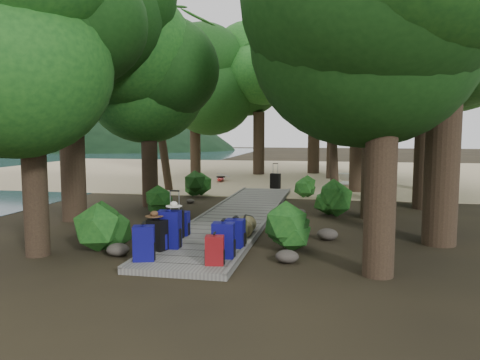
% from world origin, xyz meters
% --- Properties ---
extents(ground, '(120.00, 120.00, 0.00)m').
position_xyz_m(ground, '(0.00, 0.00, 0.00)').
color(ground, '#2C2416').
rests_on(ground, ground).
extents(sand_beach, '(40.00, 22.00, 0.02)m').
position_xyz_m(sand_beach, '(0.00, 16.00, 0.01)').
color(sand_beach, tan).
rests_on(sand_beach, ground).
extents(distant_hill, '(32.00, 16.00, 12.00)m').
position_xyz_m(distant_hill, '(-40.00, 48.00, 0.00)').
color(distant_hill, black).
rests_on(distant_hill, ground).
extents(boardwalk, '(2.00, 12.00, 0.12)m').
position_xyz_m(boardwalk, '(0.00, 1.00, 0.06)').
color(boardwalk, slate).
rests_on(boardwalk, ground).
extents(backpack_left_a, '(0.46, 0.38, 0.74)m').
position_xyz_m(backpack_left_a, '(-0.74, -4.44, 0.49)').
color(backpack_left_a, '#0D0972').
rests_on(backpack_left_a, boardwalk).
extents(backpack_left_b, '(0.45, 0.38, 0.70)m').
position_xyz_m(backpack_left_b, '(-0.78, -3.63, 0.47)').
color(backpack_left_b, black).
rests_on(backpack_left_b, boardwalk).
extents(backpack_left_c, '(0.48, 0.36, 0.87)m').
position_xyz_m(backpack_left_c, '(-0.60, -3.41, 0.55)').
color(backpack_left_c, '#0D0972').
rests_on(backpack_left_c, boardwalk).
extents(backpack_left_d, '(0.41, 0.30, 0.62)m').
position_xyz_m(backpack_left_d, '(-0.76, -2.22, 0.43)').
color(backpack_left_d, '#0D0972').
rests_on(backpack_left_d, boardwalk).
extents(backpack_right_a, '(0.36, 0.28, 0.60)m').
position_xyz_m(backpack_right_a, '(0.64, -4.45, 0.42)').
color(backpack_right_a, maroon).
rests_on(backpack_right_a, boardwalk).
extents(backpack_right_b, '(0.44, 0.32, 0.76)m').
position_xyz_m(backpack_right_b, '(0.69, -3.94, 0.50)').
color(backpack_right_b, '#0D0972').
rests_on(backpack_right_b, boardwalk).
extents(backpack_right_c, '(0.40, 0.29, 0.66)m').
position_xyz_m(backpack_right_c, '(0.74, -3.11, 0.45)').
color(backpack_right_c, '#0D0972').
rests_on(backpack_right_c, boardwalk).
extents(backpack_right_d, '(0.42, 0.33, 0.59)m').
position_xyz_m(backpack_right_d, '(0.72, -2.91, 0.42)').
color(backpack_right_d, '#3A431C').
rests_on(backpack_right_d, boardwalk).
extents(duffel_right_khaki, '(0.48, 0.66, 0.41)m').
position_xyz_m(duffel_right_khaki, '(0.73, -1.93, 0.32)').
color(duffel_right_khaki, brown).
rests_on(duffel_right_khaki, boardwalk).
extents(duffel_right_black, '(0.42, 0.64, 0.39)m').
position_xyz_m(duffel_right_black, '(0.69, -1.69, 0.31)').
color(duffel_right_black, black).
rests_on(duffel_right_black, boardwalk).
extents(suitcase_on_boardwalk, '(0.45, 0.31, 0.64)m').
position_xyz_m(suitcase_on_boardwalk, '(-0.79, -2.49, 0.44)').
color(suitcase_on_boardwalk, black).
rests_on(suitcase_on_boardwalk, boardwalk).
extents(lone_suitcase_on_sand, '(0.47, 0.35, 0.67)m').
position_xyz_m(lone_suitcase_on_sand, '(0.25, 7.90, 0.35)').
color(lone_suitcase_on_sand, black).
rests_on(lone_suitcase_on_sand, sand_beach).
extents(hat_brown, '(0.37, 0.37, 0.11)m').
position_xyz_m(hat_brown, '(-0.83, -3.64, 0.87)').
color(hat_brown, '#51351E').
rests_on(hat_brown, backpack_left_b).
extents(hat_white, '(0.34, 0.34, 0.11)m').
position_xyz_m(hat_white, '(-0.51, -3.34, 1.04)').
color(hat_white, silver).
rests_on(hat_white, backpack_left_c).
extents(kayak, '(1.09, 3.22, 0.32)m').
position_xyz_m(kayak, '(-2.85, 10.44, 0.18)').
color(kayak, '#B3130F').
rests_on(kayak, sand_beach).
extents(sun_lounger, '(1.10, 1.94, 0.60)m').
position_xyz_m(sun_lounger, '(3.33, 9.08, 0.32)').
color(sun_lounger, silver).
rests_on(sun_lounger, sand_beach).
extents(tree_right_a, '(4.72, 4.72, 7.87)m').
position_xyz_m(tree_right_a, '(3.55, -4.14, 3.93)').
color(tree_right_a, black).
rests_on(tree_right_a, ground).
extents(tree_right_b, '(5.95, 5.95, 10.62)m').
position_xyz_m(tree_right_b, '(5.11, -1.49, 5.31)').
color(tree_right_b, black).
rests_on(tree_right_b, ground).
extents(tree_right_c, '(5.24, 5.24, 9.07)m').
position_xyz_m(tree_right_c, '(3.87, 1.51, 4.53)').
color(tree_right_c, black).
rests_on(tree_right_c, ground).
extents(tree_right_d, '(6.64, 6.64, 12.18)m').
position_xyz_m(tree_right_d, '(5.77, 3.66, 6.09)').
color(tree_right_d, black).
rests_on(tree_right_d, ground).
extents(tree_right_e, '(5.33, 5.33, 9.59)m').
position_xyz_m(tree_right_e, '(3.75, 7.65, 4.80)').
color(tree_right_e, black).
rests_on(tree_right_e, ground).
extents(tree_right_f, '(6.17, 6.17, 11.02)m').
position_xyz_m(tree_right_f, '(6.81, 8.82, 5.51)').
color(tree_right_f, black).
rests_on(tree_right_f, ground).
extents(tree_left_a, '(4.23, 4.23, 7.04)m').
position_xyz_m(tree_left_a, '(-3.21, -4.10, 3.52)').
color(tree_left_a, black).
rests_on(tree_left_a, ground).
extents(tree_left_b, '(5.45, 5.45, 9.81)m').
position_xyz_m(tree_left_b, '(-4.53, -0.47, 4.90)').
color(tree_left_b, black).
rests_on(tree_left_b, ground).
extents(tree_left_c, '(4.44, 4.44, 7.72)m').
position_xyz_m(tree_left_c, '(-3.36, 2.35, 3.86)').
color(tree_left_c, black).
rests_on(tree_left_c, ground).
extents(tree_back_a, '(5.55, 5.55, 9.61)m').
position_xyz_m(tree_back_a, '(-1.56, 14.65, 4.80)').
color(tree_back_a, black).
rests_on(tree_back_a, ground).
extents(tree_back_b, '(5.64, 5.64, 10.08)m').
position_xyz_m(tree_back_b, '(1.58, 15.96, 5.04)').
color(tree_back_b, black).
rests_on(tree_back_b, ground).
extents(tree_back_c, '(4.76, 4.76, 8.57)m').
position_xyz_m(tree_back_c, '(4.85, 15.08, 4.28)').
color(tree_back_c, black).
rests_on(tree_back_c, ground).
extents(tree_back_d, '(5.34, 5.34, 8.90)m').
position_xyz_m(tree_back_d, '(-5.39, 14.47, 4.45)').
color(tree_back_d, black).
rests_on(tree_back_d, ground).
extents(palm_right_a, '(4.38, 4.38, 7.47)m').
position_xyz_m(palm_right_a, '(2.97, 5.53, 3.73)').
color(palm_right_a, '#173C11').
rests_on(palm_right_a, ground).
extents(palm_right_b, '(4.54, 4.54, 8.78)m').
position_xyz_m(palm_right_b, '(4.78, 11.49, 4.39)').
color(palm_right_b, '#173C11').
rests_on(palm_right_b, ground).
extents(palm_right_c, '(3.96, 3.96, 6.29)m').
position_xyz_m(palm_right_c, '(2.75, 13.05, 3.15)').
color(palm_right_c, '#173C11').
rests_on(palm_right_c, ground).
extents(palm_left_a, '(4.73, 4.73, 7.52)m').
position_xyz_m(palm_left_a, '(-4.51, 6.56, 3.76)').
color(palm_left_a, '#173C11').
rests_on(palm_left_a, ground).
extents(rock_left_a, '(0.47, 0.43, 0.26)m').
position_xyz_m(rock_left_a, '(-1.57, -3.82, 0.13)').
color(rock_left_a, '#4C473F').
rests_on(rock_left_a, ground).
extents(rock_left_b, '(0.33, 0.29, 0.18)m').
position_xyz_m(rock_left_b, '(-2.48, -2.02, 0.09)').
color(rock_left_b, '#4C473F').
rests_on(rock_left_b, ground).
extents(rock_left_c, '(0.55, 0.50, 0.30)m').
position_xyz_m(rock_left_c, '(-1.85, 0.39, 0.15)').
color(rock_left_c, '#4C473F').
rests_on(rock_left_c, ground).
extents(rock_left_d, '(0.30, 0.27, 0.16)m').
position_xyz_m(rock_left_d, '(-2.20, 3.20, 0.08)').
color(rock_left_d, '#4C473F').
rests_on(rock_left_d, ground).
extents(rock_right_a, '(0.46, 0.41, 0.25)m').
position_xyz_m(rock_right_a, '(1.89, -3.64, 0.13)').
color(rock_right_a, '#4C473F').
rests_on(rock_right_a, ground).
extents(rock_right_b, '(0.49, 0.44, 0.27)m').
position_xyz_m(rock_right_b, '(2.64, -1.54, 0.14)').
color(rock_right_b, '#4C473F').
rests_on(rock_right_b, ground).
extents(rock_right_c, '(0.32, 0.28, 0.17)m').
position_xyz_m(rock_right_c, '(1.79, 1.74, 0.09)').
color(rock_right_c, '#4C473F').
rests_on(rock_right_c, ground).
extents(rock_right_d, '(0.53, 0.48, 0.29)m').
position_xyz_m(rock_right_d, '(2.74, 4.11, 0.15)').
color(rock_right_d, '#4C473F').
rests_on(rock_right_d, ground).
extents(shrub_left_a, '(1.10, 1.10, 0.99)m').
position_xyz_m(shrub_left_a, '(-2.05, -3.39, 0.49)').
color(shrub_left_a, '#144516').
rests_on(shrub_left_a, ground).
extents(shrub_left_b, '(0.87, 0.87, 0.78)m').
position_xyz_m(shrub_left_b, '(-2.37, 0.79, 0.39)').
color(shrub_left_b, '#144516').
rests_on(shrub_left_b, ground).
extents(shrub_left_c, '(1.03, 1.03, 0.93)m').
position_xyz_m(shrub_left_c, '(-2.50, 4.95, 0.46)').
color(shrub_left_c, '#144516').
rests_on(shrub_left_c, ground).
extents(shrub_right_a, '(1.02, 1.02, 0.91)m').
position_xyz_m(shrub_right_a, '(1.86, -2.79, 0.46)').
color(shrub_right_a, '#144516').
rests_on(shrub_right_a, ground).
extents(shrub_right_b, '(1.14, 1.14, 1.03)m').
position_xyz_m(shrub_right_b, '(2.67, 1.64, 0.51)').
color(shrub_right_b, '#144516').
rests_on(shrub_right_b, ground).
extents(shrub_right_c, '(0.85, 0.85, 0.77)m').
position_xyz_m(shrub_right_c, '(1.66, 5.29, 0.38)').
color(shrub_right_c, '#144516').
rests_on(shrub_right_c, ground).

